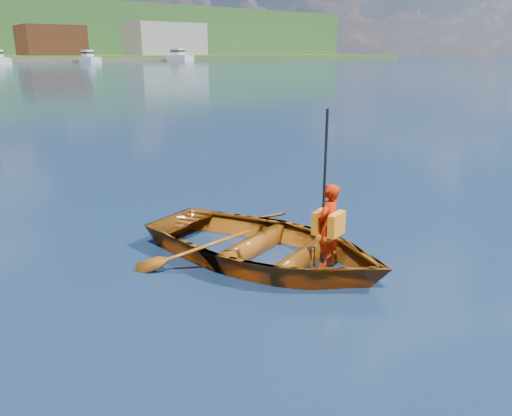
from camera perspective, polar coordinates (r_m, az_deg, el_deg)
The scene contains 3 objects.
ground at distance 7.63m, azimuth 2.84°, elevation -4.37°, with size 600.00×600.00×0.00m.
rowboat at distance 7.02m, azimuth 0.91°, elevation -4.29°, with size 3.66×4.33×0.76m.
child_paddler at distance 6.58m, azimuth 8.24°, elevation -1.91°, with size 0.47×0.43×2.05m.
Camera 1 is at (-4.61, -5.38, 2.82)m, focal length 35.00 mm.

